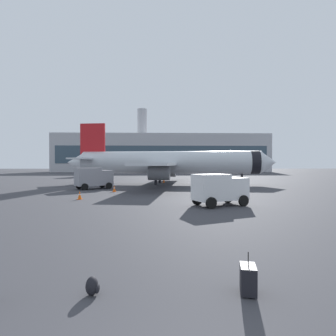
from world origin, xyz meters
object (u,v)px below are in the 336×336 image
airplane_at_gate (168,163)px  safety_cone_far (164,180)px  safety_cone_outer (242,181)px  safety_cone_near (80,195)px  cargo_van (219,188)px  safety_cone_mid (114,189)px  service_truck (93,177)px  rolling_suitcase (248,279)px  traveller_backpack (93,286)px

airplane_at_gate → safety_cone_far: size_ratio=42.64×
safety_cone_outer → safety_cone_near: bearing=-134.5°
cargo_van → safety_cone_mid: cargo_van is taller
cargo_van → safety_cone_far: 28.16m
safety_cone_outer → service_truck: bearing=-152.6°
cargo_van → safety_cone_mid: size_ratio=5.92×
service_truck → safety_cone_near: size_ratio=6.26×
rolling_suitcase → safety_cone_far: bearing=92.0°
airplane_at_gate → rolling_suitcase: airplane_at_gate is taller
cargo_van → safety_cone_outer: 29.99m
cargo_van → rolling_suitcase: 15.16m
airplane_at_gate → cargo_van: airplane_at_gate is taller
airplane_at_gate → cargo_van: 24.12m
airplane_at_gate → service_truck: size_ratio=6.87×
airplane_at_gate → traveller_backpack: airplane_at_gate is taller
traveller_backpack → safety_cone_near: bearing=107.2°
cargo_van → safety_cone_mid: (-10.46, 11.49, -1.05)m
airplane_at_gate → cargo_van: size_ratio=7.40×
airplane_at_gate → safety_cone_far: 5.25m
cargo_van → traveller_backpack: (-6.67, -14.84, -1.22)m
airplane_at_gate → service_truck: airplane_at_gate is taller
safety_cone_near → traveller_backpack: bearing=-72.8°
safety_cone_outer → traveller_backpack: (-17.23, -42.89, -0.06)m
service_truck → cargo_van: bearing=-47.8°
safety_cone_outer → safety_cone_far: bearing=-179.2°
safety_cone_near → traveller_backpack: 20.17m
cargo_van → rolling_suitcase: bearing=-99.9°
safety_cone_far → rolling_suitcase: size_ratio=0.76×
safety_cone_mid → service_truck: bearing=131.9°
safety_cone_outer → rolling_suitcase: bearing=-107.0°
cargo_van → safety_cone_mid: 15.57m
safety_cone_near → safety_cone_outer: 33.10m
service_truck → safety_cone_outer: (24.50, 12.68, -1.32)m
airplane_at_gate → traveller_backpack: bearing=-94.8°
safety_cone_near → airplane_at_gate: bearing=64.5°
safety_cone_mid → safety_cone_far: bearing=68.6°
safety_cone_near → traveller_backpack: (5.96, -19.27, -0.18)m
safety_cone_near → safety_cone_far: size_ratio=0.99×
safety_cone_near → safety_cone_outer: (23.19, 23.61, -0.12)m
safety_cone_mid → airplane_at_gate: bearing=60.1°
cargo_van → rolling_suitcase: cargo_van is taller
service_truck → safety_cone_near: (1.31, -10.93, -1.20)m
safety_cone_far → traveller_backpack: size_ratio=1.75×
service_truck → rolling_suitcase: 32.34m
safety_cone_outer → rolling_suitcase: size_ratio=0.54×
service_truck → safety_cone_outer: service_truck is taller
safety_cone_near → rolling_suitcase: size_ratio=0.76×
service_truck → safety_cone_far: service_truck is taller
safety_cone_mid → rolling_suitcase: rolling_suitcase is taller
airplane_at_gate → safety_cone_near: size_ratio=42.99×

